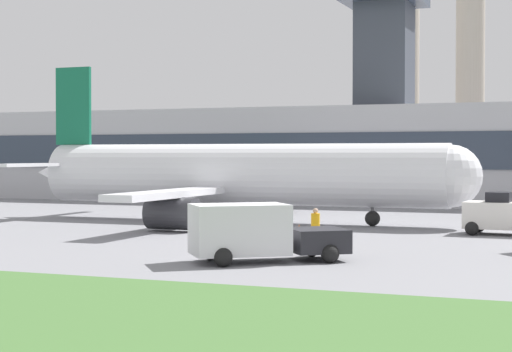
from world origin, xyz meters
The scene contains 9 objects.
ground_plane centered at (0.00, 0.00, 0.00)m, with size 400.00×400.00×0.00m, color gray.
terminal_building centered at (0.06, 30.32, 4.35)m, with size 75.96×15.17×20.43m.
smokestack_left centered at (-4.09, 65.73, 20.31)m, with size 3.93×3.93×40.30m.
smokestack_right centered at (3.51, 68.83, 15.37)m, with size 4.14×4.14×30.40m.
airplane centered at (-2.16, 5.19, 2.79)m, with size 28.53×24.78×9.66m.
pushback_tug centered at (13.45, 2.52, 0.98)m, with size 3.45×2.84×2.15m.
fuel_truck centered at (6.07, -12.14, 1.09)m, with size 5.98×5.26×2.19m.
ground_crew_person centered at (6.63, -6.65, 0.88)m, with size 0.41×0.41×1.72m.
traffic_cone_near_nose centered at (4.65, -2.94, 0.31)m, with size 0.53×0.53×0.68m.
Camera 1 is at (17.66, -41.97, 4.04)m, focal length 60.00 mm.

